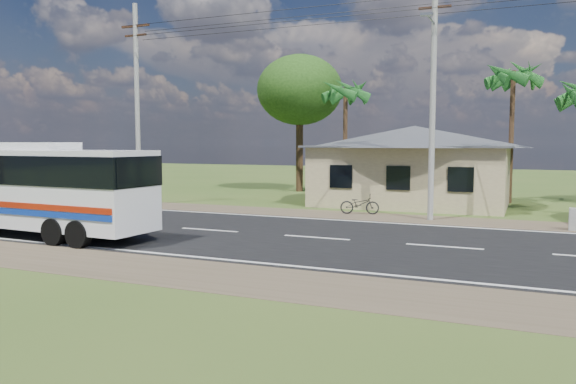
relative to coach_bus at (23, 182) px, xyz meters
name	(u,v)px	position (x,y,z in m)	size (l,w,h in m)	color
ground	(317,238)	(10.32, 3.66, -1.98)	(120.00, 120.00, 0.00)	#334E1B
road	(317,238)	(10.32, 3.66, -1.97)	(120.00, 16.00, 0.03)	black
house	(414,157)	(11.32, 16.66, 0.66)	(12.40, 10.00, 5.00)	tan
utility_poles	(425,90)	(12.99, 10.15, 3.79)	(32.80, 2.22, 11.00)	#9E9E99
palm_mid	(513,77)	(16.32, 19.16, 5.18)	(2.80, 2.80, 8.20)	#47301E
palm_far	(346,92)	(6.32, 19.66, 4.70)	(2.80, 2.80, 7.70)	#47301E
tree_behind_house	(300,90)	(2.32, 21.66, 5.14)	(6.00, 6.00, 9.61)	#47301E
coach_bus	(23,182)	(0.00, 0.00, 0.00)	(11.25, 2.89, 3.46)	silver
motorcycle	(360,204)	(9.83, 10.96, -1.49)	(0.65, 1.87, 0.98)	black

